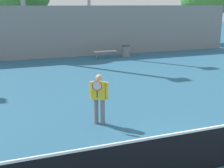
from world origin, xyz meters
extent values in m
plane|color=#285B7A|center=(0.00, 0.00, 0.00)|extent=(100.00, 100.00, 0.00)
cube|color=black|center=(0.00, 0.00, 0.49)|extent=(11.87, 0.03, 0.99)
cylinder|color=slate|center=(-1.85, 3.62, 0.40)|extent=(0.14, 0.14, 0.80)
cylinder|color=slate|center=(-1.68, 3.51, 0.40)|extent=(0.14, 0.14, 0.80)
cube|color=yellow|center=(-1.77, 3.57, 1.08)|extent=(0.43, 0.37, 0.55)
cylinder|color=yellow|center=(-1.97, 3.69, 1.09)|extent=(0.10, 0.10, 0.54)
cylinder|color=yellow|center=(-1.56, 3.44, 1.09)|extent=(0.10, 0.10, 0.54)
sphere|color=#DBAD89|center=(-1.77, 3.57, 1.49)|extent=(0.21, 0.21, 0.21)
cylinder|color=black|center=(-1.91, 3.33, 1.05)|extent=(0.03, 0.03, 0.22)
torus|color=red|center=(-1.91, 3.33, 1.31)|extent=(0.28, 0.19, 0.31)
cylinder|color=silver|center=(-1.91, 3.33, 1.31)|extent=(0.23, 0.15, 0.27)
cube|color=silver|center=(2.56, 15.03, 0.48)|extent=(1.62, 0.40, 0.04)
cylinder|color=gray|center=(1.92, 15.03, 0.23)|extent=(0.06, 0.06, 0.46)
cylinder|color=gray|center=(3.21, 15.03, 0.23)|extent=(0.06, 0.06, 0.46)
cylinder|color=gray|center=(4.11, 15.03, 0.39)|extent=(0.58, 0.58, 0.77)
cylinder|color=#333338|center=(4.11, 15.03, 0.79)|extent=(0.60, 0.60, 0.04)
cube|color=gray|center=(0.00, 16.38, 1.78)|extent=(26.95, 0.06, 3.56)
cylinder|color=brown|center=(-2.44, 19.76, 1.50)|extent=(0.48, 0.48, 3.00)
cylinder|color=brown|center=(14.09, 19.64, 1.24)|extent=(0.34, 0.34, 2.49)
camera|label=1|loc=(-4.71, -5.20, 3.67)|focal=50.00mm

